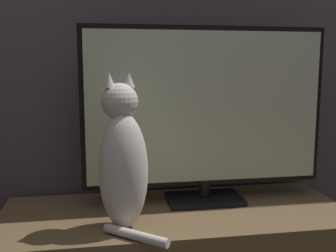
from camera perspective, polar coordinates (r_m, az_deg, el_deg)
name	(u,v)px	position (r m, az deg, el deg)	size (l,w,h in m)	color
tv	(205,112)	(1.44, 5.44, 2.00)	(0.90, 0.17, 0.65)	black
cat	(123,162)	(1.22, -6.57, -5.15)	(0.21, 0.27, 0.48)	silver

